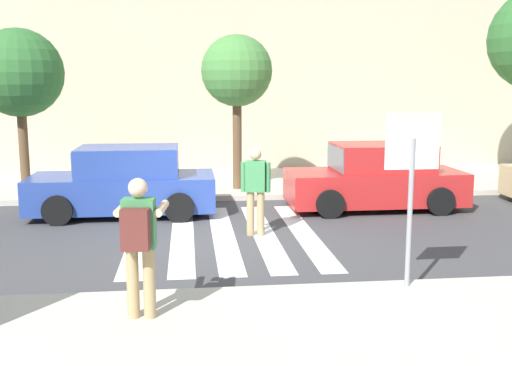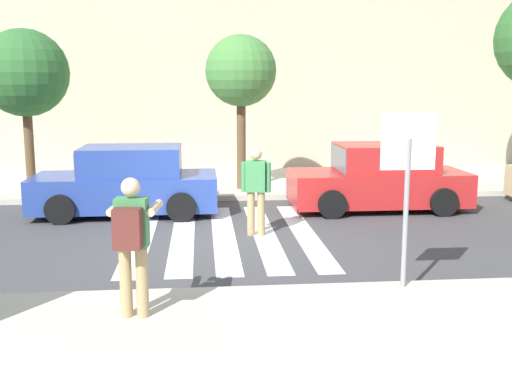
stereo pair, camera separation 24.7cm
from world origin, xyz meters
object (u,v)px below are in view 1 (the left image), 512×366
Objects in this scene: parked_car_blue at (125,183)px; photographer_with_backpack at (139,236)px; pedestrian_crossing at (256,187)px; street_tree_west at (19,74)px; street_tree_center at (237,72)px; stop_sign at (412,162)px; parked_car_red at (376,179)px.

photographer_with_backpack is at bearing -82.70° from parked_car_blue.
pedestrian_crossing is at bearing -38.60° from parked_car_blue.
street_tree_west is 1.03× the size of street_tree_center.
parked_car_blue is 4.33m from street_tree_west.
photographer_with_backpack reaches higher than pedestrian_crossing.
stop_sign is 1.40× the size of photographer_with_backpack.
pedestrian_crossing is at bearing -90.26° from street_tree_center.
pedestrian_crossing reaches higher than parked_car_blue.
street_tree_center is (0.02, 4.51, 2.25)m from pedestrian_crossing.
street_tree_west is (-8.58, 2.28, 2.46)m from parked_car_red.
photographer_with_backpack reaches higher than parked_car_blue.
parked_car_blue is 1.00× the size of parked_car_red.
street_tree_center is (-3.10, 2.33, 2.50)m from parked_car_red.
pedestrian_crossing is 5.04m from street_tree_center.
parked_car_red is at bearing 34.90° from pedestrian_crossing.
stop_sign reaches higher than photographer_with_backpack.
street_tree_center is at bearing 102.07° from stop_sign.
parked_car_red is (3.12, 2.18, -0.25)m from pedestrian_crossing.
parked_car_red is at bearing -0.00° from parked_car_blue.
street_tree_west is at bearing 112.13° from photographer_with_backpack.
stop_sign is 1.40× the size of pedestrian_crossing.
street_tree_center reaches higher than photographer_with_backpack.
parked_car_blue is at bearing 127.99° from stop_sign.
parked_car_red is at bearing 76.48° from stop_sign.
photographer_with_backpack is 0.42× the size of parked_car_blue.
street_tree_west is at bearing 140.22° from parked_car_blue.
stop_sign reaches higher than parked_car_blue.
pedestrian_crossing reaches higher than parked_car_red.
street_tree_center is (1.91, 8.83, 2.06)m from photographer_with_backpack.
street_tree_west is at bearing 165.12° from parked_car_red.
parked_car_blue and parked_car_red have the same top height.
street_tree_west is (-3.57, 8.78, 2.01)m from photographer_with_backpack.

